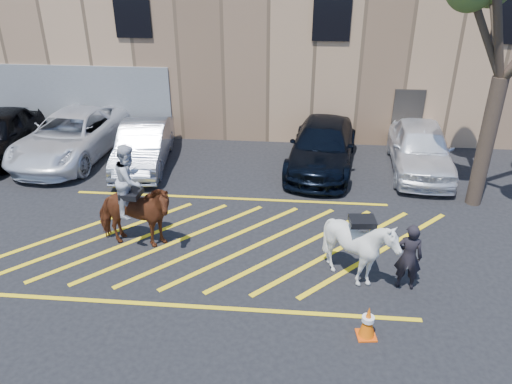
# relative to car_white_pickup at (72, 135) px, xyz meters

# --- Properties ---
(ground) EXTENTS (90.00, 90.00, 0.00)m
(ground) POSITION_rel_car_white_pickup_xyz_m (6.03, -4.99, -0.79)
(ground) COLOR black
(ground) RESTS_ON ground
(car_white_pickup) EXTENTS (3.13, 5.91, 1.58)m
(car_white_pickup) POSITION_rel_car_white_pickup_xyz_m (0.00, 0.00, 0.00)
(car_white_pickup) COLOR white
(car_white_pickup) RESTS_ON ground
(car_silver_sedan) EXTENTS (2.00, 4.54, 1.45)m
(car_silver_sedan) POSITION_rel_car_white_pickup_xyz_m (2.77, -0.57, -0.07)
(car_silver_sedan) COLOR #8E919B
(car_silver_sedan) RESTS_ON ground
(car_blue_suv) EXTENTS (2.78, 5.41, 1.50)m
(car_blue_suv) POSITION_rel_car_white_pickup_xyz_m (8.89, -0.08, -0.04)
(car_blue_suv) COLOR black
(car_blue_suv) RESTS_ON ground
(car_white_suv) EXTENTS (2.23, 4.85, 1.61)m
(car_white_suv) POSITION_rel_car_white_pickup_xyz_m (12.15, -0.11, 0.01)
(car_white_suv) COLOR white
(car_white_suv) RESTS_ON ground
(handler) EXTENTS (0.66, 0.49, 1.63)m
(handler) POSITION_rel_car_white_pickup_xyz_m (10.59, -6.67, 0.02)
(handler) COLOR black
(handler) RESTS_ON ground
(warehouse) EXTENTS (32.42, 10.20, 7.30)m
(warehouse) POSITION_rel_car_white_pickup_xyz_m (6.02, 7.00, 2.86)
(warehouse) COLOR tan
(warehouse) RESTS_ON ground
(hatching_zone) EXTENTS (12.60, 5.12, 0.01)m
(hatching_zone) POSITION_rel_car_white_pickup_xyz_m (6.03, -5.29, -0.79)
(hatching_zone) COLOR yellow
(hatching_zone) RESTS_ON ground
(mounted_bay) EXTENTS (2.18, 1.12, 2.79)m
(mounted_bay) POSITION_rel_car_white_pickup_xyz_m (4.02, -5.55, 0.34)
(mounted_bay) COLOR maroon
(mounted_bay) RESTS_ON ground
(saddled_white) EXTENTS (1.58, 1.74, 1.79)m
(saddled_white) POSITION_rel_car_white_pickup_xyz_m (9.52, -6.54, 0.11)
(saddled_white) COLOR silver
(saddled_white) RESTS_ON ground
(traffic_cone) EXTENTS (0.42, 0.42, 0.73)m
(traffic_cone) POSITION_rel_car_white_pickup_xyz_m (9.56, -8.35, -0.43)
(traffic_cone) COLOR #E24809
(traffic_cone) RESTS_ON ground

